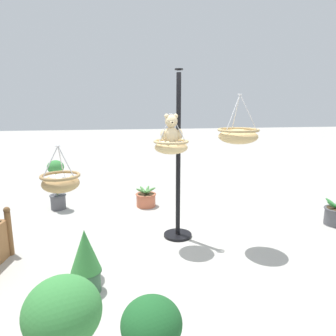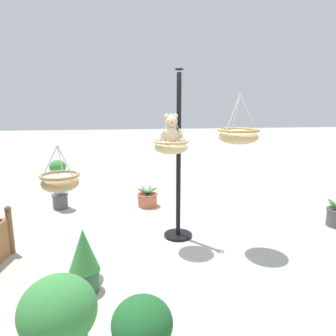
# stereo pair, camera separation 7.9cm
# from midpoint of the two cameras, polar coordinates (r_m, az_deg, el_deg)

# --- Properties ---
(ground_plane) EXTENTS (40.00, 40.00, 0.00)m
(ground_plane) POSITION_cam_midpoint_polar(r_m,az_deg,el_deg) (4.83, -0.83, -13.49)
(ground_plane) COLOR #ADAAA3
(display_pole_central) EXTENTS (0.44, 0.44, 2.55)m
(display_pole_central) POSITION_cam_midpoint_polar(r_m,az_deg,el_deg) (4.75, 1.38, -3.56)
(display_pole_central) COLOR black
(display_pole_central) RESTS_ON ground
(hanging_basket_with_teddy) EXTENTS (0.49, 0.49, 0.56)m
(hanging_basket_with_teddy) POSITION_cam_midpoint_polar(r_m,az_deg,el_deg) (4.35, 0.05, 4.04)
(hanging_basket_with_teddy) COLOR tan
(teddy_bear) EXTENTS (0.31, 0.27, 0.45)m
(teddy_bear) POSITION_cam_midpoint_polar(r_m,az_deg,el_deg) (4.30, 0.10, 6.56)
(teddy_bear) COLOR #D1B789
(hanging_basket_left_high) EXTENTS (0.57, 0.57, 0.67)m
(hanging_basket_left_high) POSITION_cam_midpoint_polar(r_m,az_deg,el_deg) (4.38, 12.27, 5.88)
(hanging_basket_left_high) COLOR tan
(hanging_basket_right_low) EXTENTS (0.46, 0.46, 0.56)m
(hanging_basket_right_low) POSITION_cam_midpoint_polar(r_m,az_deg,el_deg) (3.87, -19.71, -2.45)
(hanging_basket_right_low) COLOR tan
(potted_plant_fern_front) EXTENTS (0.32, 0.32, 0.98)m
(potted_plant_fern_front) POSITION_cam_midpoint_polar(r_m,az_deg,el_deg) (6.46, -20.10, -2.90)
(potted_plant_fern_front) COLOR #4C4C51
(potted_plant_fern_front) RESTS_ON ground
(potted_plant_flowering_red) EXTENTS (0.42, 0.42, 0.40)m
(potted_plant_flowering_red) POSITION_cam_midpoint_polar(r_m,az_deg,el_deg) (6.33, -4.44, -5.61)
(potted_plant_flowering_red) COLOR #BC6042
(potted_plant_flowering_red) RESTS_ON ground
(potted_plant_small_succulent) EXTENTS (0.60, 0.60, 0.77)m
(potted_plant_small_succulent) POSITION_cam_midpoint_polar(r_m,az_deg,el_deg) (2.79, -19.56, -24.75)
(potted_plant_small_succulent) COLOR #2D5638
(potted_plant_small_succulent) RESTS_ON ground
(potted_plant_conical_shrub) EXTENTS (0.34, 0.34, 0.74)m
(potted_plant_conical_shrub) POSITION_cam_midpoint_polar(r_m,az_deg,el_deg) (3.67, -15.52, -16.12)
(potted_plant_conical_shrub) COLOR #2D5638
(potted_plant_conical_shrub) RESTS_ON ground
(potted_plant_trailing_ivy) EXTENTS (0.42, 0.41, 0.45)m
(potted_plant_trailing_ivy) POSITION_cam_midpoint_polar(r_m,az_deg,el_deg) (6.10, 28.17, -7.55)
(potted_plant_trailing_ivy) COLOR #4C4C51
(potted_plant_trailing_ivy) RESTS_ON ground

